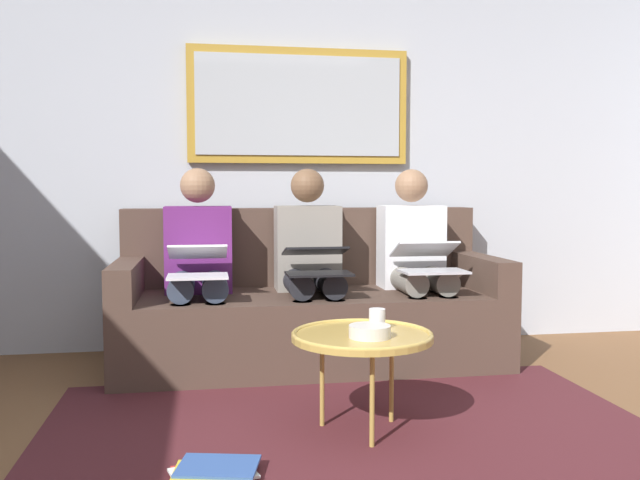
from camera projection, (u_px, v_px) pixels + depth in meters
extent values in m
cube|color=#B7BCC6|center=(297.00, 146.00, 4.38)|extent=(6.00, 0.12, 2.60)
cube|color=#4C1E23|center=(354.00, 435.00, 2.76)|extent=(2.60, 1.80, 0.01)
cube|color=#4C382D|center=(310.00, 327.00, 3.92)|extent=(2.20, 0.90, 0.42)
cube|color=#4C382D|center=(302.00, 246.00, 4.23)|extent=(2.20, 0.20, 0.48)
cube|color=#4C382D|center=(477.00, 271.00, 4.07)|extent=(0.14, 0.90, 0.20)
cube|color=#4C382D|center=(128.00, 279.00, 3.73)|extent=(0.14, 0.90, 0.20)
cube|color=#B7892D|center=(299.00, 106.00, 4.27)|extent=(1.41, 0.04, 0.73)
cube|color=#B2B7BC|center=(299.00, 105.00, 4.25)|extent=(1.31, 0.01, 0.63)
cylinder|color=tan|center=(362.00, 337.00, 2.78)|extent=(0.59, 0.59, 0.03)
torus|color=tan|center=(362.00, 334.00, 2.78)|extent=(0.59, 0.59, 0.02)
cylinder|color=#B28E42|center=(372.00, 399.00, 2.62)|extent=(0.02, 0.02, 0.39)
cylinder|color=#B28E42|center=(392.00, 378.00, 2.91)|extent=(0.02, 0.02, 0.39)
cylinder|color=#B28E42|center=(322.00, 382.00, 2.86)|extent=(0.02, 0.02, 0.39)
cylinder|color=silver|center=(377.00, 319.00, 2.87)|extent=(0.07, 0.07, 0.09)
cylinder|color=beige|center=(370.00, 331.00, 2.71)|extent=(0.17, 0.17, 0.05)
cube|color=silver|center=(411.00, 246.00, 4.09)|extent=(0.38, 0.22, 0.50)
sphere|color=#997051|center=(411.00, 186.00, 4.06)|extent=(0.20, 0.20, 0.20)
cylinder|color=gray|center=(436.00, 280.00, 3.91)|extent=(0.14, 0.42, 0.14)
cylinder|color=gray|center=(406.00, 280.00, 3.88)|extent=(0.14, 0.42, 0.14)
cylinder|color=gray|center=(448.00, 334.00, 3.73)|extent=(0.11, 0.11, 0.42)
cylinder|color=gray|center=(417.00, 336.00, 3.70)|extent=(0.11, 0.11, 0.42)
cube|color=silver|center=(433.00, 271.00, 3.69)|extent=(0.36, 0.23, 0.01)
cube|color=silver|center=(424.00, 249.00, 3.84)|extent=(0.36, 0.21, 0.10)
cube|color=#A5C6EA|center=(425.00, 248.00, 3.83)|extent=(0.32, 0.18, 0.09)
cube|color=gray|center=(307.00, 248.00, 3.99)|extent=(0.38, 0.22, 0.50)
sphere|color=brown|center=(307.00, 186.00, 3.96)|extent=(0.20, 0.20, 0.20)
cylinder|color=#232328|center=(329.00, 282.00, 3.81)|extent=(0.14, 0.42, 0.14)
cylinder|color=#232328|center=(297.00, 283.00, 3.78)|extent=(0.14, 0.42, 0.14)
cylinder|color=#232328|center=(335.00, 339.00, 3.62)|extent=(0.11, 0.11, 0.42)
cylinder|color=#232328|center=(303.00, 340.00, 3.59)|extent=(0.11, 0.11, 0.42)
cube|color=black|center=(319.00, 274.00, 3.58)|extent=(0.35, 0.22, 0.01)
cube|color=black|center=(315.00, 251.00, 3.70)|extent=(0.35, 0.21, 0.06)
cube|color=#A5C6EA|center=(315.00, 250.00, 3.70)|extent=(0.31, 0.19, 0.05)
cube|color=#66236B|center=(198.00, 249.00, 3.88)|extent=(0.38, 0.22, 0.50)
sphere|color=#997051|center=(198.00, 185.00, 3.85)|extent=(0.20, 0.20, 0.20)
cylinder|color=#384256|center=(215.00, 285.00, 3.70)|extent=(0.14, 0.42, 0.14)
cylinder|color=#384256|center=(182.00, 286.00, 3.67)|extent=(0.14, 0.42, 0.14)
cylinder|color=#384256|center=(216.00, 343.00, 3.52)|extent=(0.11, 0.11, 0.42)
cylinder|color=#384256|center=(181.00, 345.00, 3.49)|extent=(0.11, 0.11, 0.42)
cube|color=white|center=(198.00, 276.00, 3.47)|extent=(0.31, 0.23, 0.01)
cube|color=white|center=(198.00, 252.00, 3.62)|extent=(0.31, 0.22, 0.09)
cube|color=#A5C6EA|center=(198.00, 251.00, 3.62)|extent=(0.28, 0.19, 0.08)
cube|color=red|center=(212.00, 475.00, 2.36)|extent=(0.29, 0.22, 0.01)
cube|color=white|center=(213.00, 473.00, 2.35)|extent=(0.32, 0.27, 0.01)
cube|color=yellow|center=(214.00, 472.00, 2.34)|extent=(0.30, 0.24, 0.01)
cube|color=#33569E|center=(218.00, 466.00, 2.36)|extent=(0.32, 0.26, 0.01)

